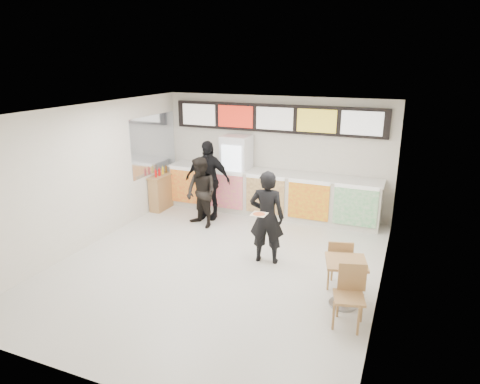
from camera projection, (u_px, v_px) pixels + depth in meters
The scene contains 15 objects.
floor at pixel (219, 264), 8.41m from camera, with size 7.00×7.00×0.00m, color beige.
ceiling at pixel (216, 110), 7.52m from camera, with size 7.00×7.00×0.00m, color white.
wall_back at pixel (275, 155), 11.06m from camera, with size 6.00×6.00×0.00m, color silver.
wall_left at pixel (90, 176), 9.06m from camera, with size 7.00×7.00×0.00m, color silver.
wall_right at pixel (386, 213), 6.88m from camera, with size 7.00×7.00×0.00m, color silver.
service_counter at pixel (270, 193), 10.97m from camera, with size 5.56×0.77×1.14m.
menu_board at pixel (275, 118), 10.70m from camera, with size 5.50×0.14×0.70m.
drinks_fridge at pixel (236, 173), 11.20m from camera, with size 0.70×0.67×2.00m.
mirror_panel at pixel (154, 144), 11.14m from camera, with size 0.01×2.00×1.50m, color #B2B7BF.
customer_main at pixel (267, 217), 8.29m from camera, with size 0.68×0.45×1.86m, color black.
customer_left at pixel (201, 193), 10.11m from camera, with size 0.82×0.64×1.69m, color black.
customer_mid at pixel (208, 180), 10.64m from camera, with size 1.16×0.48×1.98m, color black.
pizza_slice at pixel (259, 214), 7.82m from camera, with size 0.36×0.36×0.02m.
cafe_table at pixel (345, 275), 6.87m from camera, with size 0.85×1.67×0.94m.
condiment_ledge at pixel (162, 192), 11.43m from camera, with size 0.34×0.84×1.11m.
Camera 1 is at (3.28, -6.88, 3.86)m, focal length 32.00 mm.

